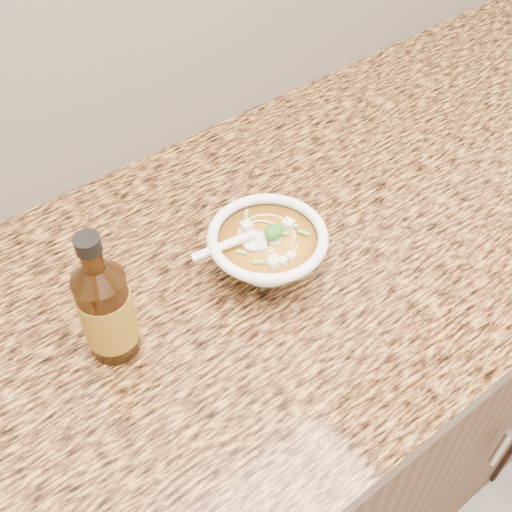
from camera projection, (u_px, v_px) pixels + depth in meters
cabinet at (251, 421)px, 1.28m from camera, size 4.00×0.65×0.86m
counter_slab at (250, 275)px, 0.94m from camera, size 4.00×0.68×0.04m
soup_bowl at (267, 251)px, 0.89m from camera, size 0.19×0.17×0.09m
hot_sauce_bottle at (106, 309)px, 0.78m from camera, size 0.09×0.09×0.20m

